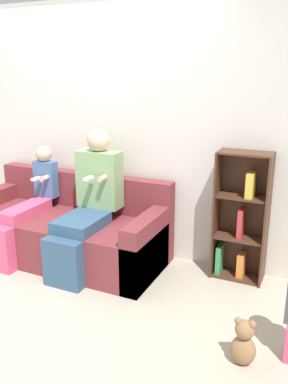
% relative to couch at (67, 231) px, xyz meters
% --- Properties ---
extents(ground_plane, '(14.00, 14.00, 0.00)m').
position_rel_couch_xyz_m(ground_plane, '(0.19, -0.53, -0.28)').
color(ground_plane, '#B2A893').
extents(back_wall, '(10.00, 0.06, 2.55)m').
position_rel_couch_xyz_m(back_wall, '(0.19, 0.48, 0.99)').
color(back_wall, silver).
rests_on(back_wall, ground_plane).
extents(couch, '(2.06, 0.88, 0.83)m').
position_rel_couch_xyz_m(couch, '(0.00, 0.00, 0.00)').
color(couch, maroon).
rests_on(couch, ground_plane).
extents(adult_seated, '(0.44, 0.84, 1.34)m').
position_rel_couch_xyz_m(adult_seated, '(0.33, -0.06, 0.41)').
color(adult_seated, '#335170').
rests_on(adult_seated, ground_plane).
extents(child_seated, '(0.25, 0.86, 1.12)m').
position_rel_couch_xyz_m(child_seated, '(-0.37, -0.13, 0.28)').
color(child_seated, '#DB4C75').
rests_on(child_seated, ground_plane).
extents(bookshelf, '(0.47, 0.26, 1.20)m').
position_rel_couch_xyz_m(bookshelf, '(1.71, 0.34, 0.29)').
color(bookshelf, '#4C2D1E').
rests_on(bookshelf, ground_plane).
extents(teddy_bear, '(0.17, 0.14, 0.34)m').
position_rel_couch_xyz_m(teddy_bear, '(2.01, -0.86, -0.12)').
color(teddy_bear, '#936B47').
rests_on(teddy_bear, ground_plane).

